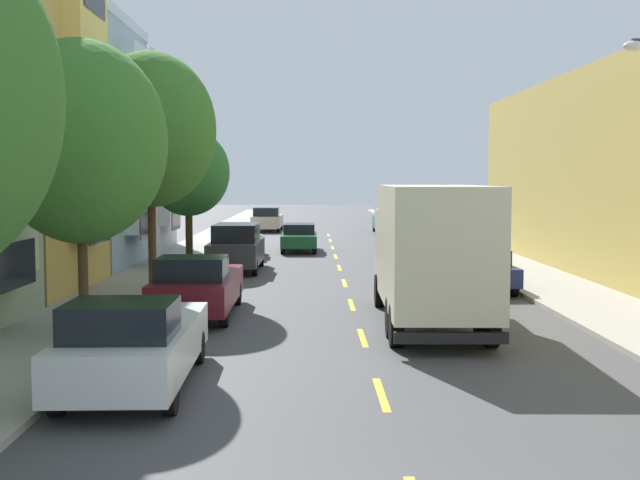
{
  "coord_description": "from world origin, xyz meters",
  "views": [
    {
      "loc": [
        -1.25,
        -6.78,
        3.76
      ],
      "look_at": [
        -0.85,
        24.64,
        1.36
      ],
      "focal_mm": 45.14,
      "sensor_mm": 36.0,
      "label": 1
    }
  ],
  "objects_px": {
    "street_tree_third": "(150,130)",
    "parked_pickup_champagne": "(267,220)",
    "parked_wagon_orange": "(407,231)",
    "parked_pickup_teal": "(389,221)",
    "parked_sedan_navy": "(479,268)",
    "parked_hatchback_silver": "(243,241)",
    "parked_pickup_sky": "(439,246)",
    "moving_forest_sedan": "(299,237)",
    "street_tree_second": "(80,142)",
    "street_tree_farthest": "(188,172)",
    "delivery_box_truck": "(430,248)",
    "parked_pickup_white": "(134,343)",
    "parked_suv_charcoal": "(237,247)",
    "parked_pickup_burgundy": "(198,286)"
  },
  "relations": [
    {
      "from": "parked_pickup_teal",
      "to": "parked_wagon_orange",
      "type": "bearing_deg",
      "value": -89.34
    },
    {
      "from": "parked_sedan_navy",
      "to": "parked_hatchback_silver",
      "type": "distance_m",
      "value": 14.85
    },
    {
      "from": "parked_pickup_burgundy",
      "to": "parked_pickup_white",
      "type": "height_order",
      "value": "same"
    },
    {
      "from": "parked_pickup_burgundy",
      "to": "parked_sedan_navy",
      "type": "distance_m",
      "value": 10.17
    },
    {
      "from": "parked_sedan_navy",
      "to": "parked_pickup_burgundy",
      "type": "bearing_deg",
      "value": -149.75
    },
    {
      "from": "parked_pickup_white",
      "to": "parked_wagon_orange",
      "type": "bearing_deg",
      "value": 74.52
    },
    {
      "from": "moving_forest_sedan",
      "to": "parked_sedan_navy",
      "type": "bearing_deg",
      "value": -66.7
    },
    {
      "from": "street_tree_second",
      "to": "parked_pickup_teal",
      "type": "height_order",
      "value": "street_tree_second"
    },
    {
      "from": "street_tree_second",
      "to": "parked_pickup_teal",
      "type": "bearing_deg",
      "value": 74.1
    },
    {
      "from": "street_tree_farthest",
      "to": "parked_suv_charcoal",
      "type": "height_order",
      "value": "street_tree_farthest"
    },
    {
      "from": "parked_pickup_burgundy",
      "to": "parked_suv_charcoal",
      "type": "bearing_deg",
      "value": 89.57
    },
    {
      "from": "parked_wagon_orange",
      "to": "parked_pickup_burgundy",
      "type": "distance_m",
      "value": 25.42
    },
    {
      "from": "parked_pickup_sky",
      "to": "moving_forest_sedan",
      "type": "xyz_separation_m",
      "value": [
        -6.24,
        6.43,
        -0.08
      ]
    },
    {
      "from": "parked_pickup_sky",
      "to": "parked_hatchback_silver",
      "type": "relative_size",
      "value": 1.33
    },
    {
      "from": "parked_wagon_orange",
      "to": "parked_hatchback_silver",
      "type": "bearing_deg",
      "value": -141.86
    },
    {
      "from": "parked_wagon_orange",
      "to": "parked_sedan_navy",
      "type": "distance_m",
      "value": 18.78
    },
    {
      "from": "street_tree_farthest",
      "to": "parked_sedan_navy",
      "type": "bearing_deg",
      "value": -33.91
    },
    {
      "from": "street_tree_third",
      "to": "delivery_box_truck",
      "type": "xyz_separation_m",
      "value": [
        8.19,
        -6.1,
        -3.33
      ]
    },
    {
      "from": "parked_hatchback_silver",
      "to": "parked_pickup_teal",
      "type": "xyz_separation_m",
      "value": [
        8.71,
        16.7,
        0.07
      ]
    },
    {
      "from": "parked_wagon_orange",
      "to": "parked_suv_charcoal",
      "type": "xyz_separation_m",
      "value": [
        -8.57,
        -13.06,
        0.18
      ]
    },
    {
      "from": "parked_pickup_champagne",
      "to": "moving_forest_sedan",
      "type": "bearing_deg",
      "value": -81.21
    },
    {
      "from": "delivery_box_truck",
      "to": "parked_pickup_white",
      "type": "xyz_separation_m",
      "value": [
        -6.19,
        -5.94,
        -1.18
      ]
    },
    {
      "from": "delivery_box_truck",
      "to": "moving_forest_sedan",
      "type": "height_order",
      "value": "delivery_box_truck"
    },
    {
      "from": "delivery_box_truck",
      "to": "parked_suv_charcoal",
      "type": "relative_size",
      "value": 1.63
    },
    {
      "from": "street_tree_farthest",
      "to": "parked_wagon_orange",
      "type": "height_order",
      "value": "street_tree_farthest"
    },
    {
      "from": "parked_pickup_sky",
      "to": "parked_pickup_teal",
      "type": "relative_size",
      "value": 1.0
    },
    {
      "from": "parked_suv_charcoal",
      "to": "parked_hatchback_silver",
      "type": "bearing_deg",
      "value": 92.31
    },
    {
      "from": "parked_sedan_navy",
      "to": "parked_pickup_teal",
      "type": "distance_m",
      "value": 28.56
    },
    {
      "from": "street_tree_farthest",
      "to": "delivery_box_truck",
      "type": "xyz_separation_m",
      "value": [
        8.19,
        -14.13,
        -2.03
      ]
    },
    {
      "from": "street_tree_farthest",
      "to": "parked_pickup_burgundy",
      "type": "height_order",
      "value": "street_tree_farthest"
    },
    {
      "from": "parked_suv_charcoal",
      "to": "parked_hatchback_silver",
      "type": "relative_size",
      "value": 1.2
    },
    {
      "from": "parked_hatchback_silver",
      "to": "parked_sedan_navy",
      "type": "bearing_deg",
      "value": -52.93
    },
    {
      "from": "parked_suv_charcoal",
      "to": "parked_pickup_champagne",
      "type": "height_order",
      "value": "parked_suv_charcoal"
    },
    {
      "from": "parked_suv_charcoal",
      "to": "parked_pickup_white",
      "type": "height_order",
      "value": "parked_suv_charcoal"
    },
    {
      "from": "parked_wagon_orange",
      "to": "parked_sedan_navy",
      "type": "height_order",
      "value": "parked_wagon_orange"
    },
    {
      "from": "parked_pickup_champagne",
      "to": "parked_pickup_white",
      "type": "distance_m",
      "value": 43.44
    },
    {
      "from": "street_tree_third",
      "to": "parked_pickup_teal",
      "type": "bearing_deg",
      "value": 70.05
    },
    {
      "from": "parked_suv_charcoal",
      "to": "parked_pickup_teal",
      "type": "bearing_deg",
      "value": 69.67
    },
    {
      "from": "street_tree_farthest",
      "to": "parked_pickup_burgundy",
      "type": "bearing_deg",
      "value": -80.49
    },
    {
      "from": "street_tree_farthest",
      "to": "parked_hatchback_silver",
      "type": "distance_m",
      "value": 5.92
    },
    {
      "from": "parked_pickup_burgundy",
      "to": "parked_pickup_white",
      "type": "relative_size",
      "value": 1.0
    },
    {
      "from": "street_tree_third",
      "to": "parked_pickup_white",
      "type": "distance_m",
      "value": 13.01
    },
    {
      "from": "street_tree_third",
      "to": "parked_hatchback_silver",
      "type": "distance_m",
      "value": 13.52
    },
    {
      "from": "street_tree_third",
      "to": "parked_pickup_champagne",
      "type": "relative_size",
      "value": 1.45
    },
    {
      "from": "street_tree_second",
      "to": "parked_suv_charcoal",
      "type": "height_order",
      "value": "street_tree_second"
    },
    {
      "from": "moving_forest_sedan",
      "to": "parked_pickup_sky",
      "type": "bearing_deg",
      "value": -45.85
    },
    {
      "from": "delivery_box_truck",
      "to": "street_tree_farthest",
      "type": "bearing_deg",
      "value": 120.12
    },
    {
      "from": "parked_pickup_teal",
      "to": "moving_forest_sedan",
      "type": "xyz_separation_m",
      "value": [
        -6.03,
        -14.0,
        -0.08
      ]
    },
    {
      "from": "moving_forest_sedan",
      "to": "parked_wagon_orange",
      "type": "bearing_deg",
      "value": 34.5
    },
    {
      "from": "parked_wagon_orange",
      "to": "parked_pickup_teal",
      "type": "xyz_separation_m",
      "value": [
        -0.11,
        9.78,
        0.02
      ]
    }
  ]
}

